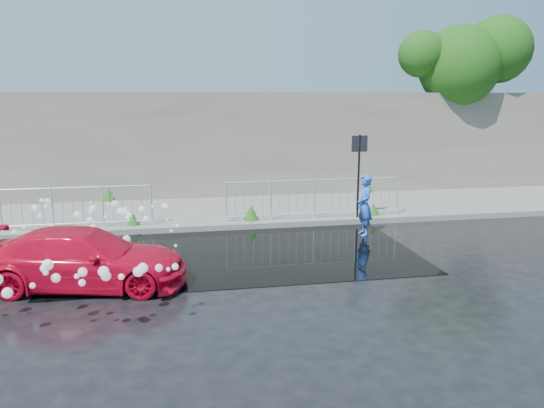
% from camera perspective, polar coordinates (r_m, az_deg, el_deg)
% --- Properties ---
extents(ground, '(90.00, 90.00, 0.00)m').
position_cam_1_polar(ground, '(11.47, -5.66, -6.56)').
color(ground, black).
rests_on(ground, ground).
extents(pavement, '(30.00, 4.00, 0.15)m').
position_cam_1_polar(pavement, '(16.27, -7.27, -0.85)').
color(pavement, '#63635E').
rests_on(pavement, ground).
extents(curb, '(30.00, 0.25, 0.16)m').
position_cam_1_polar(curb, '(14.32, -6.76, -2.54)').
color(curb, '#63635E').
rests_on(curb, ground).
extents(retaining_wall, '(30.00, 0.60, 3.50)m').
position_cam_1_polar(retaining_wall, '(18.16, -7.86, 6.27)').
color(retaining_wall, '#635E54').
rests_on(retaining_wall, pavement).
extents(puddle, '(8.00, 5.00, 0.01)m').
position_cam_1_polar(puddle, '(12.47, -3.78, -5.00)').
color(puddle, black).
rests_on(puddle, ground).
extents(sign_post, '(0.45, 0.06, 2.50)m').
position_cam_1_polar(sign_post, '(14.98, 9.34, 4.42)').
color(sign_post, black).
rests_on(sign_post, ground).
extents(tree, '(5.06, 2.95, 6.43)m').
position_cam_1_polar(tree, '(21.24, 20.35, 14.29)').
color(tree, '#332114').
rests_on(tree, ground).
extents(railing_left, '(5.05, 0.05, 1.10)m').
position_cam_1_polar(railing_left, '(14.81, -22.54, -0.29)').
color(railing_left, silver).
rests_on(railing_left, pavement).
extents(railing_right, '(5.05, 0.05, 1.10)m').
position_cam_1_polar(railing_right, '(15.01, 4.58, 0.72)').
color(railing_right, silver).
rests_on(railing_right, pavement).
extents(weeds, '(12.17, 3.93, 0.42)m').
position_cam_1_polar(weeds, '(15.78, -8.17, -0.30)').
color(weeds, '#114213').
rests_on(weeds, pavement).
extents(water_spray, '(3.57, 5.78, 1.09)m').
position_cam_1_polar(water_spray, '(11.37, -19.13, -3.34)').
color(water_spray, white).
rests_on(water_spray, ground).
extents(red_car, '(4.06, 2.21, 1.12)m').
position_cam_1_polar(red_car, '(10.62, -19.58, -5.54)').
color(red_car, red).
rests_on(red_car, ground).
extents(person, '(0.40, 0.59, 1.58)m').
position_cam_1_polar(person, '(13.83, 9.92, -0.12)').
color(person, blue).
rests_on(person, ground).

